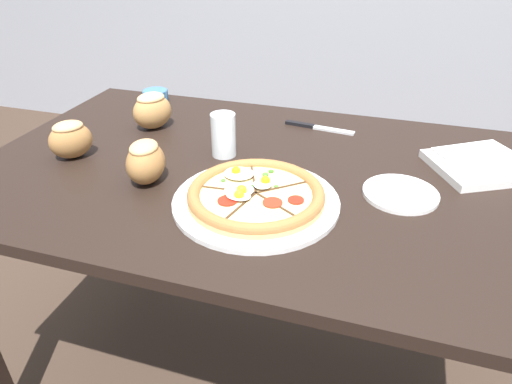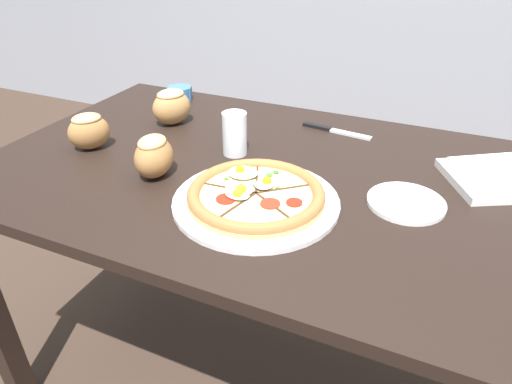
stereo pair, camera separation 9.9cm
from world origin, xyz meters
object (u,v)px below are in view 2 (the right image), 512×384
Objects in this scene: side_saucer at (406,203)px; ramekin_bowl at (180,93)px; water_glass at (235,136)px; bread_piece_mid at (172,106)px; dining_table at (268,203)px; napkin_folded at (499,177)px; bread_piece_near at (154,155)px; knife_main at (335,131)px; pizza at (256,196)px; bread_piece_far at (89,130)px.

ramekin_bowl is at bearing 155.11° from side_saucer.
side_saucer is at bearing -9.52° from water_glass.
bread_piece_mid is 1.29× the size of water_glass.
dining_table is 16.59× the size of ramekin_bowl.
napkin_folded is 0.82m from bread_piece_near.
ramekin_bowl is 0.70× the size of bread_piece_near.
ramekin_bowl is 0.47m from water_glass.
dining_table is 6.79× the size of knife_main.
bread_piece_mid is (-0.42, 0.32, 0.04)m from pizza.
bread_piece_far is at bearing -166.61° from napkin_folded.
water_glass reaches higher than dining_table.
knife_main is (0.05, 0.45, -0.02)m from pizza.
bread_piece_mid reaches higher than napkin_folded.
pizza is 2.95× the size of bread_piece_near.
knife_main is (0.58, 0.38, -0.05)m from bread_piece_far.
pizza is at bearing -37.06° from bread_piece_mid.
napkin_folded is 2.00× the size of bread_piece_mid.
bread_piece_mid is 0.26m from bread_piece_far.
bread_piece_far reaches higher than pizza.
bread_piece_far is at bearing 166.81° from bread_piece_near.
napkin_folded is 2.58× the size of water_glass.
bread_piece_mid reaches higher than ramekin_bowl.
bread_piece_far reaches higher than napkin_folded.
pizza reaches higher than side_saucer.
water_glass is at bearing -123.18° from knife_main.
dining_table is 4.90× the size of napkin_folded.
napkin_folded is 1.05m from bread_piece_far.
bread_piece_near is 0.73× the size of side_saucer.
dining_table is 0.61m from ramekin_bowl.
pizza is 0.53m from bread_piece_mid.
side_saucer is at bearing 10.91° from bread_piece_near.
bread_piece_mid is at bearing 165.56° from side_saucer.
bread_piece_mid is at bearing 142.94° from pizza.
ramekin_bowl is at bearing 88.50° from bread_piece_far.
dining_table is 11.62× the size of bread_piece_near.
bread_piece_far is (-0.49, -0.08, 0.15)m from dining_table.
napkin_folded is at bearing 45.46° from side_saucer.
knife_main is 0.33m from water_glass.
dining_table is at bearing 175.36° from side_saucer.
side_saucer is at bearing -4.64° from dining_table.
water_glass is at bearing -22.36° from bread_piece_mid.
water_glass reaches higher than pizza.
bread_piece_mid is (-0.39, 0.16, 0.16)m from dining_table.
side_saucer is (0.72, -0.19, -0.05)m from bread_piece_mid.
napkin_folded is 0.65m from water_glass.
side_saucer is at bearing -14.44° from bread_piece_mid.
ramekin_bowl is at bearing 115.97° from bread_piece_near.
side_saucer is at bearing -24.89° from ramekin_bowl.
side_saucer is at bearing 3.65° from bread_piece_far.
bread_piece_near reaches higher than bread_piece_far.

